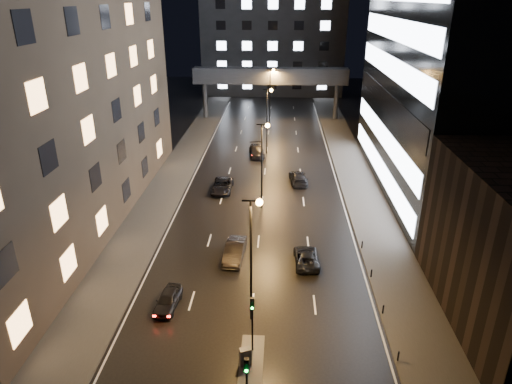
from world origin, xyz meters
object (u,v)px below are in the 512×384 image
car_away_a (168,300)px  car_toward_b (298,177)px  utility_cabinet (245,357)px  car_away_c (222,186)px  car_away_d (257,151)px  car_away_b (235,251)px  car_toward_a (306,257)px

car_away_a → car_toward_b: bearing=72.0°
utility_cabinet → car_toward_b: bearing=61.7°
car_away_c → car_toward_b: bearing=20.2°
car_away_c → car_away_d: car_away_d is taller
car_away_a → car_away_c: size_ratio=0.75×
car_away_b → car_toward_b: 20.44m
car_toward_b → car_away_c: bearing=14.0°
car_away_b → car_away_c: (-3.11, 15.97, -0.07)m
car_toward_b → utility_cabinet: (-4.62, -32.93, 0.05)m
car_away_b → car_toward_a: 6.72m
car_away_b → car_away_c: 16.27m
car_away_c → car_away_d: 14.62m
car_away_b → car_away_d: (0.58, 30.11, -0.03)m
car_away_a → utility_cabinet: bearing=-37.6°
car_toward_a → car_toward_b: 19.92m
utility_cabinet → car_away_c: bearing=79.4°
car_away_a → utility_cabinet: 8.93m
car_away_b → car_away_a: bearing=-117.5°
car_toward_a → car_away_b: bearing=-7.5°
car_away_a → car_away_c: (1.52, 23.55, 0.06)m
car_away_b → car_toward_a: (6.69, -0.58, -0.16)m
car_away_d → utility_cabinet: size_ratio=4.09×
car_away_b → car_away_c: size_ratio=0.93×
car_away_c → car_toward_a: (9.80, -16.55, -0.09)m
car_away_d → car_toward_b: (6.02, -10.77, -0.03)m
car_toward_a → car_toward_b: size_ratio=0.90×
car_away_d → utility_cabinet: car_away_d is taller
car_away_c → car_toward_b: (9.71, 3.38, 0.02)m
car_away_a → utility_cabinet: utility_cabinet is taller
car_away_b → car_toward_a: car_away_b is taller
car_away_d → car_toward_b: 12.34m
car_away_b → car_toward_b: car_away_b is taller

